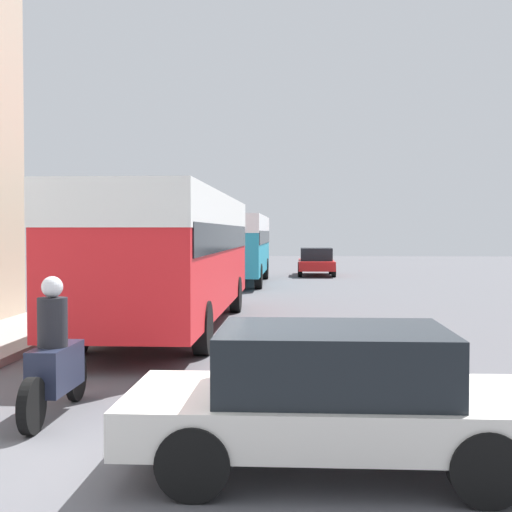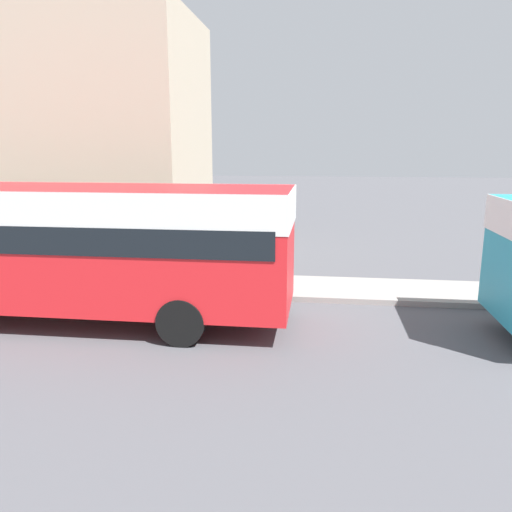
% 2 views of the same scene
% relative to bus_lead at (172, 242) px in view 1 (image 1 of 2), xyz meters
% --- Properties ---
extents(ground_plane, '(120.00, 120.00, 0.00)m').
position_rel_bus_lead_xyz_m(ground_plane, '(1.99, -9.42, -2.03)').
color(ground_plane, '#515156').
extents(bus_lead, '(2.63, 11.38, 3.12)m').
position_rel_bus_lead_xyz_m(bus_lead, '(0.00, 0.00, 0.00)').
color(bus_lead, red).
rests_on(bus_lead, ground_plane).
extents(bus_following, '(2.64, 9.54, 2.97)m').
position_rel_bus_lead_xyz_m(bus_following, '(0.20, 14.68, -0.09)').
color(bus_following, teal).
rests_on(bus_following, ground_plane).
extents(motorcycle_behind_lead, '(0.38, 2.24, 1.73)m').
position_rel_bus_lead_xyz_m(motorcycle_behind_lead, '(-0.05, -7.95, -1.34)').
color(motorcycle_behind_lead, '#1E2338').
rests_on(motorcycle_behind_lead, ground_plane).
extents(car_crossing, '(1.90, 4.45, 1.44)m').
position_rel_bus_lead_xyz_m(car_crossing, '(3.89, 20.69, -1.27)').
color(car_crossing, red).
rests_on(car_crossing, ground_plane).
extents(car_far_curb, '(3.92, 1.95, 1.35)m').
position_rel_bus_lead_xyz_m(car_far_curb, '(3.25, -9.68, -1.31)').
color(car_far_curb, silver).
rests_on(car_far_curb, ground_plane).
extents(pedestrian_walking_away, '(0.44, 0.44, 1.81)m').
position_rel_bus_lead_xyz_m(pedestrian_walking_away, '(-2.60, 13.00, -0.96)').
color(pedestrian_walking_away, '#232838').
rests_on(pedestrian_walking_away, sidewalk).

